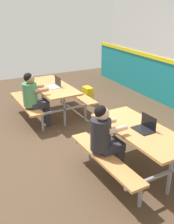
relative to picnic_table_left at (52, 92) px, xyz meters
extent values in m
cube|color=#4C3826|center=(1.35, 0.14, -0.58)|extent=(10.00, 10.00, 0.02)
cube|color=tan|center=(0.00, 0.00, 0.15)|extent=(1.74, 0.82, 0.04)
cube|color=tan|center=(0.02, -0.63, -0.14)|extent=(1.63, 0.34, 0.04)
cube|color=tan|center=(-0.02, 0.63, -0.14)|extent=(1.63, 0.34, 0.04)
cube|color=gray|center=(-0.67, -0.03, -0.22)|extent=(0.04, 0.04, 0.70)
cube|color=gray|center=(-0.67, -0.03, -0.18)|extent=(0.10, 1.55, 0.04)
cube|color=gray|center=(-0.65, -0.53, -0.37)|extent=(0.04, 0.04, 0.41)
cube|color=gray|center=(-0.69, 0.48, -0.37)|extent=(0.04, 0.04, 0.41)
cube|color=gray|center=(0.67, 0.03, -0.22)|extent=(0.04, 0.04, 0.70)
cube|color=gray|center=(0.67, 0.03, -0.18)|extent=(0.10, 1.55, 0.04)
cube|color=gray|center=(0.69, -0.48, -0.37)|extent=(0.04, 0.04, 0.41)
cube|color=gray|center=(0.65, 0.53, -0.37)|extent=(0.04, 0.04, 0.41)
cube|color=tan|center=(2.71, 0.44, 0.15)|extent=(1.74, 0.82, 0.04)
cube|color=tan|center=(2.73, -0.19, -0.14)|extent=(1.63, 0.34, 0.04)
cube|color=tan|center=(2.68, 1.07, -0.14)|extent=(1.63, 0.34, 0.04)
cube|color=gray|center=(2.04, 0.41, -0.22)|extent=(0.04, 0.04, 0.70)
cube|color=gray|center=(2.04, 0.41, -0.18)|extent=(0.10, 1.55, 0.04)
cube|color=gray|center=(2.06, -0.09, -0.37)|extent=(0.04, 0.04, 0.41)
cube|color=gray|center=(2.02, 0.92, -0.37)|extent=(0.04, 0.04, 0.41)
cube|color=gray|center=(3.38, 0.47, -0.22)|extent=(0.04, 0.04, 0.70)
cube|color=gray|center=(3.38, 0.47, -0.18)|extent=(0.10, 1.55, 0.04)
cube|color=gray|center=(3.40, -0.04, -0.37)|extent=(0.04, 0.04, 0.41)
cylinder|color=#2D2D38|center=(0.31, -0.30, -0.35)|extent=(0.11, 0.11, 0.45)
cylinder|color=#2D2D38|center=(0.49, -0.29, -0.35)|extent=(0.11, 0.11, 0.45)
cube|color=#2D2D38|center=(0.41, -0.45, -0.06)|extent=(0.31, 0.39, 0.12)
cylinder|color=#4C8C59|center=(0.41, -0.62, 0.18)|extent=(0.30, 0.30, 0.48)
cylinder|color=#A57A5B|center=(0.27, -0.43, 0.27)|extent=(0.09, 0.30, 0.08)
cylinder|color=#A57A5B|center=(0.55, -0.41, 0.27)|extent=(0.09, 0.30, 0.08)
sphere|color=#A57A5B|center=(0.41, -0.60, 0.51)|extent=(0.20, 0.20, 0.20)
sphere|color=black|center=(0.41, -0.63, 0.54)|extent=(0.18, 0.18, 0.18)
cylinder|color=#2D2D38|center=(2.51, 0.12, -0.35)|extent=(0.11, 0.11, 0.45)
cylinder|color=#2D2D38|center=(2.69, 0.13, -0.35)|extent=(0.11, 0.11, 0.45)
cube|color=#2D2D38|center=(2.60, -0.03, -0.06)|extent=(0.31, 0.39, 0.12)
cylinder|color=#26262B|center=(2.61, -0.20, 0.18)|extent=(0.30, 0.30, 0.48)
cylinder|color=beige|center=(2.46, -0.01, 0.27)|extent=(0.09, 0.30, 0.08)
cylinder|color=beige|center=(2.74, 0.01, 0.27)|extent=(0.09, 0.30, 0.08)
sphere|color=beige|center=(2.61, -0.18, 0.51)|extent=(0.20, 0.20, 0.20)
sphere|color=black|center=(2.61, -0.21, 0.54)|extent=(0.18, 0.18, 0.18)
cube|color=silver|center=(0.13, 0.00, 0.17)|extent=(0.33, 0.23, 0.01)
cube|color=black|center=(0.12, 0.11, 0.29)|extent=(0.32, 0.02, 0.21)
cube|color=black|center=(2.76, 0.44, 0.17)|extent=(0.33, 0.23, 0.01)
cube|color=black|center=(2.76, 0.55, 0.29)|extent=(0.32, 0.02, 0.21)
cube|color=yellow|center=(-0.35, 1.11, -0.35)|extent=(0.30, 0.18, 0.44)
cube|color=yellow|center=(-0.35, 1.22, -0.42)|extent=(0.21, 0.04, 0.19)
camera|label=1|loc=(5.54, -1.92, 1.98)|focal=42.45mm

